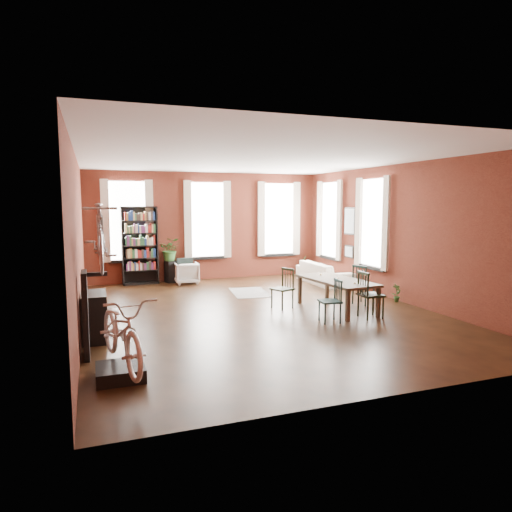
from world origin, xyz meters
name	(u,v)px	position (x,y,z in m)	size (l,w,h in m)	color
room	(260,210)	(0.25, 0.62, 2.14)	(9.00, 9.04, 3.22)	black
dining_table	(336,295)	(1.65, -0.38, 0.33)	(0.89, 1.96, 0.67)	#4D3E2E
dining_chair_a	(330,301)	(1.01, -1.23, 0.42)	(0.38, 0.38, 0.83)	#183435
dining_chair_b	(282,289)	(0.61, 0.16, 0.43)	(0.40, 0.40, 0.87)	black
dining_chair_c	(371,295)	(1.95, -1.21, 0.47)	(0.43, 0.43, 0.94)	black
dining_chair_d	(364,285)	(2.51, -0.09, 0.45)	(0.42, 0.42, 0.90)	#193836
bookshelf	(140,246)	(-2.00, 4.30, 1.10)	(1.00, 0.32, 2.20)	black
white_armchair	(187,272)	(-0.76, 3.92, 0.33)	(0.65, 0.61, 0.67)	silver
cream_sofa	(324,269)	(2.95, 2.60, 0.41)	(2.08, 0.61, 0.81)	beige
striped_rug	(249,293)	(0.49, 2.03, 0.01)	(0.88, 1.40, 0.01)	black
bike_trainer	(120,372)	(-2.98, -2.84, 0.09)	(0.61, 0.61, 0.18)	black
bike_wall_rack	(86,315)	(-3.40, -1.80, 0.65)	(0.16, 0.60, 1.30)	black
console_table	(94,316)	(-3.28, -0.90, 0.40)	(0.40, 0.80, 0.80)	black
plant_stand	(171,271)	(-1.13, 4.30, 0.31)	(0.31, 0.31, 0.63)	black
plant_by_sofa	(302,270)	(3.05, 4.26, 0.14)	(0.35, 0.63, 0.28)	#2A4F1F
plant_small	(396,299)	(3.36, -0.16, 0.08)	(0.23, 0.43, 0.16)	#275221
bicycle_floor	(121,297)	(-2.95, -2.86, 1.10)	(0.64, 0.97, 1.84)	beige
bicycle_hung	(99,214)	(-3.15, -1.80, 2.13)	(0.47, 1.00, 1.66)	#A5A8AD
plant_on_stand	(170,252)	(-1.15, 4.28, 0.89)	(0.60, 0.67, 0.52)	#306327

